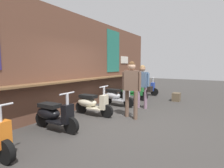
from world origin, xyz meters
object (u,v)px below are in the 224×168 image
scooter_green (131,91)px  shopper_passing (143,82)px  merchandise_crate (176,97)px  shopper_browsing (131,83)px  scooter_cream (91,103)px  scooter_blue (144,88)px  scooter_silver (116,96)px  scooter_black (53,114)px

scooter_green → shopper_passing: shopper_passing is taller
merchandise_crate → shopper_browsing: bearing=169.5°
scooter_cream → shopper_browsing: shopper_browsing is taller
scooter_cream → scooter_blue: (4.55, 0.00, 0.00)m
shopper_browsing → scooter_silver: bearing=-144.1°
scooter_cream → shopper_browsing: (0.39, -1.23, 0.68)m
scooter_green → shopper_browsing: bearing=-68.7°
scooter_green → shopper_browsing: shopper_browsing is taller
scooter_cream → scooter_blue: bearing=87.6°
shopper_passing → scooter_black: bearing=166.4°
scooter_cream → merchandise_crate: (3.75, -1.85, -0.21)m
shopper_browsing → merchandise_crate: size_ratio=4.26×
scooter_silver → shopper_passing: shopper_passing is taller
scooter_silver → scooter_blue: same height
scooter_blue → shopper_browsing: 4.39m
shopper_browsing → merchandise_crate: 3.53m
scooter_black → scooter_cream: bearing=87.6°
scooter_black → shopper_browsing: size_ratio=0.82×
scooter_silver → scooter_blue: 3.00m
scooter_black → shopper_passing: (3.22, -1.05, 0.58)m
scooter_silver → shopper_passing: 1.21m
scooter_black → shopper_passing: bearing=69.5°
scooter_green → merchandise_crate: 2.01m
scooter_silver → scooter_blue: bearing=92.7°
shopper_browsing → merchandise_crate: (3.36, -0.62, -0.88)m
shopper_browsing → shopper_passing: 1.34m
scooter_cream → shopper_passing: bearing=56.1°
scooter_black → scooter_silver: (3.06, -0.00, 0.00)m
scooter_green → merchandise_crate: size_ratio=3.49×
scooter_black → scooter_green: size_ratio=1.00×
scooter_silver → scooter_blue: (3.00, 0.00, 0.00)m
scooter_silver → shopper_browsing: 1.82m
scooter_green → scooter_blue: 1.58m
scooter_green → scooter_blue: size_ratio=1.00×
shopper_passing → scooter_green: bearing=44.3°
scooter_green → merchandise_crate: (0.78, -1.85, -0.21)m
scooter_black → scooter_cream: same height
scooter_silver → shopper_passing: (0.16, -1.05, 0.58)m
scooter_cream → merchandise_crate: 4.19m
scooter_blue → merchandise_crate: 2.02m
merchandise_crate → scooter_blue: bearing=66.6°
merchandise_crate → scooter_silver: bearing=139.9°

